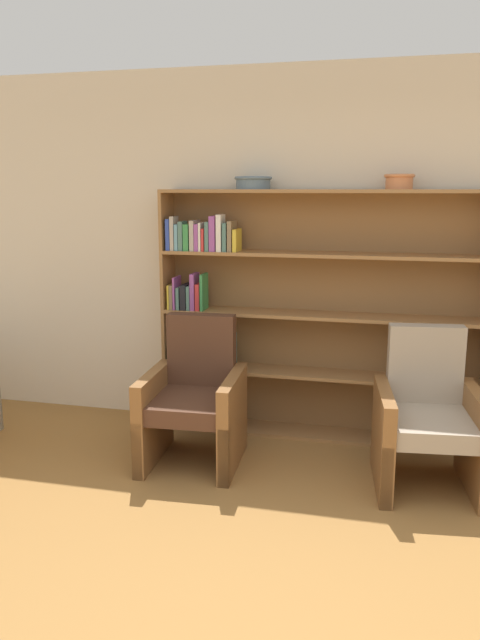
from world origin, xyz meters
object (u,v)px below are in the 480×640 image
at_px(bowl_stoneware, 253,182).
at_px(bowl_copper, 399,181).
at_px(bookshelf, 293,317).
at_px(armchair_leather, 195,401).
at_px(armchair_cushioned, 428,420).

bearing_deg(bowl_stoneware, bowl_copper, 0.00).
xyz_separation_m(bookshelf, armchair_leather, (-0.57, -0.66, -0.49)).
xyz_separation_m(armchair_leather, armchair_cushioned, (1.55, -0.00, 0.00)).
height_order(bookshelf, bowl_stoneware, bowl_stoneware).
distance_m(bowl_copper, armchair_leather, 2.08).
relative_size(bookshelf, bowl_stoneware, 8.73).
height_order(bookshelf, armchair_cushioned, bookshelf).
xyz_separation_m(bowl_copper, armchair_leather, (-1.30, -0.64, -1.49)).
xyz_separation_m(bookshelf, armchair_cushioned, (0.97, -0.66, -0.49)).
distance_m(bookshelf, armchair_cushioned, 1.27).
height_order(bowl_stoneware, bowl_copper, bowl_copper).
bearing_deg(bowl_copper, armchair_cushioned, -68.91).
bearing_deg(bowl_stoneware, armchair_cushioned, -26.59).
bearing_deg(armchair_cushioned, bowl_copper, -75.48).
distance_m(bowl_copper, armchair_cushioned, 1.64).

